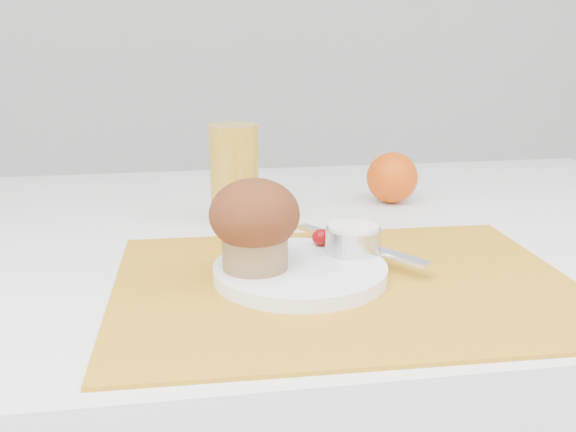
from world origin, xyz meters
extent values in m
cube|color=orange|center=(-0.04, -0.16, 0.75)|extent=(0.49, 0.36, 0.00)
cylinder|color=white|center=(-0.08, -0.14, 0.76)|extent=(0.24, 0.24, 0.01)
cylinder|color=silver|center=(-0.02, -0.11, 0.78)|extent=(0.08, 0.08, 0.03)
cylinder|color=white|center=(-0.02, -0.11, 0.80)|extent=(0.06, 0.06, 0.01)
ellipsoid|color=#620203|center=(-0.05, -0.08, 0.78)|extent=(0.02, 0.02, 0.02)
ellipsoid|color=#61020E|center=(-0.04, -0.11, 0.78)|extent=(0.02, 0.02, 0.02)
cube|color=white|center=(0.00, -0.09, 0.77)|extent=(0.12, 0.17, 0.00)
sphere|color=#DA4A07|center=(0.12, 0.16, 0.79)|extent=(0.08, 0.08, 0.08)
cylinder|color=gold|center=(-0.13, 0.10, 0.82)|extent=(0.08, 0.08, 0.14)
cylinder|color=olive|center=(-0.13, -0.14, 0.79)|extent=(0.08, 0.08, 0.04)
ellipsoid|color=#37160A|center=(-0.13, -0.14, 0.83)|extent=(0.09, 0.09, 0.07)
camera|label=1|loc=(-0.20, -0.77, 1.01)|focal=40.00mm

